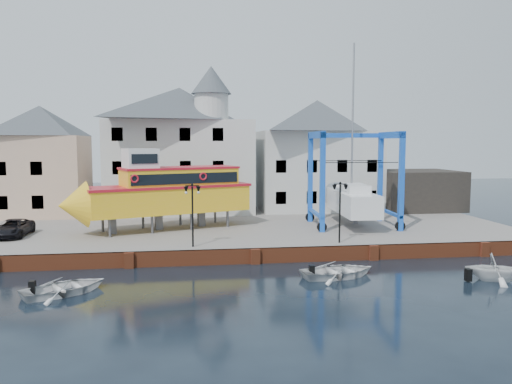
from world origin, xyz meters
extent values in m
plane|color=black|center=(0.00, 0.00, 0.00)|extent=(140.00, 140.00, 0.00)
cube|color=slate|center=(0.00, 11.00, 0.50)|extent=(44.00, 22.00, 1.00)
cube|color=brown|center=(0.00, 0.12, 0.50)|extent=(44.00, 0.25, 1.00)
cube|color=brown|center=(-8.00, -0.05, 0.50)|extent=(0.60, 0.36, 1.00)
cube|color=brown|center=(0.00, -0.05, 0.50)|extent=(0.60, 0.36, 1.00)
cube|color=brown|center=(8.00, -0.05, 0.50)|extent=(0.60, 0.36, 1.00)
cube|color=brown|center=(16.00, -0.05, 0.50)|extent=(0.60, 0.36, 1.00)
cube|color=#CFA98B|center=(-18.00, 18.00, 4.75)|extent=(8.00, 7.00, 7.50)
pyramid|color=#3C424A|center=(-18.00, 18.00, 9.90)|extent=(8.00, 7.00, 2.80)
cube|color=black|center=(-20.50, 14.54, 2.60)|extent=(1.00, 0.08, 1.20)
cube|color=black|center=(-17.50, 14.54, 2.60)|extent=(1.00, 0.08, 1.20)
cube|color=black|center=(-20.50, 14.54, 5.60)|extent=(1.00, 0.08, 1.20)
cube|color=black|center=(-17.50, 14.54, 5.60)|extent=(1.00, 0.08, 1.20)
cube|color=silver|center=(-5.00, 18.50, 5.50)|extent=(14.00, 8.00, 9.00)
pyramid|color=#3C424A|center=(-5.00, 18.50, 11.60)|extent=(14.00, 8.00, 3.20)
cube|color=black|center=(-10.50, 14.54, 2.60)|extent=(1.00, 0.08, 1.20)
cube|color=black|center=(-7.50, 14.54, 2.60)|extent=(1.00, 0.08, 1.20)
cube|color=black|center=(-4.50, 14.54, 2.60)|extent=(1.00, 0.08, 1.20)
cube|color=black|center=(-1.50, 14.54, 2.60)|extent=(1.00, 0.08, 1.20)
cube|color=black|center=(-10.50, 14.54, 5.60)|extent=(1.00, 0.08, 1.20)
cube|color=black|center=(-7.50, 14.54, 5.60)|extent=(1.00, 0.08, 1.20)
cube|color=black|center=(-4.50, 14.54, 5.60)|extent=(1.00, 0.08, 1.20)
cube|color=black|center=(-1.50, 14.54, 5.60)|extent=(1.00, 0.08, 1.20)
cube|color=black|center=(-10.50, 14.54, 8.60)|extent=(1.00, 0.08, 1.20)
cube|color=black|center=(-7.50, 14.54, 8.60)|extent=(1.00, 0.08, 1.20)
cube|color=black|center=(-4.50, 14.54, 8.60)|extent=(1.00, 0.08, 1.20)
cube|color=black|center=(-1.50, 14.54, 8.60)|extent=(1.00, 0.08, 1.20)
cylinder|color=silver|center=(-2.00, 16.10, 11.20)|extent=(3.20, 3.20, 2.40)
cone|color=#3C424A|center=(-2.00, 16.10, 13.70)|extent=(3.80, 3.80, 2.60)
cube|color=silver|center=(9.00, 19.00, 5.00)|extent=(12.00, 8.00, 8.00)
pyramid|color=#3C424A|center=(9.00, 19.00, 10.60)|extent=(12.00, 8.00, 3.20)
cube|color=black|center=(4.50, 15.04, 2.60)|extent=(1.00, 0.08, 1.20)
cube|color=black|center=(7.50, 15.04, 2.60)|extent=(1.00, 0.08, 1.20)
cube|color=black|center=(10.50, 15.04, 2.60)|extent=(1.00, 0.08, 1.20)
cube|color=black|center=(13.50, 15.04, 2.60)|extent=(1.00, 0.08, 1.20)
cube|color=black|center=(4.50, 15.04, 5.60)|extent=(1.00, 0.08, 1.20)
cube|color=black|center=(7.50, 15.04, 5.60)|extent=(1.00, 0.08, 1.20)
cube|color=black|center=(10.50, 15.04, 5.60)|extent=(1.00, 0.08, 1.20)
cube|color=black|center=(13.50, 15.04, 5.60)|extent=(1.00, 0.08, 1.20)
cube|color=black|center=(19.00, 17.00, 3.00)|extent=(8.00, 7.00, 4.00)
cylinder|color=black|center=(-4.00, 1.20, 3.00)|extent=(0.12, 0.12, 4.00)
cube|color=black|center=(-4.00, 1.20, 5.05)|extent=(0.90, 0.06, 0.06)
sphere|color=black|center=(-4.00, 1.20, 5.12)|extent=(0.16, 0.16, 0.16)
cone|color=black|center=(-4.40, 1.20, 4.78)|extent=(0.32, 0.32, 0.45)
sphere|color=silver|center=(-4.40, 1.20, 4.60)|extent=(0.18, 0.18, 0.18)
cone|color=black|center=(-3.60, 1.20, 4.78)|extent=(0.32, 0.32, 0.45)
sphere|color=silver|center=(-3.60, 1.20, 4.60)|extent=(0.18, 0.18, 0.18)
cylinder|color=black|center=(6.00, 1.20, 3.00)|extent=(0.12, 0.12, 4.00)
cube|color=black|center=(6.00, 1.20, 5.05)|extent=(0.90, 0.06, 0.06)
sphere|color=black|center=(6.00, 1.20, 5.12)|extent=(0.16, 0.16, 0.16)
cone|color=black|center=(5.60, 1.20, 4.78)|extent=(0.32, 0.32, 0.45)
sphere|color=silver|center=(5.60, 1.20, 4.60)|extent=(0.18, 0.18, 0.18)
cone|color=black|center=(6.40, 1.20, 4.78)|extent=(0.32, 0.32, 0.45)
sphere|color=silver|center=(6.40, 1.20, 4.60)|extent=(0.18, 0.18, 0.18)
cylinder|color=#59595E|center=(-9.95, 5.41, 1.67)|extent=(0.26, 0.26, 1.35)
cylinder|color=#59595E|center=(-10.84, 7.77, 1.67)|extent=(0.26, 0.26, 1.35)
cylinder|color=#59595E|center=(-7.01, 6.51, 1.67)|extent=(0.26, 0.26, 1.35)
cylinder|color=#59595E|center=(-7.89, 8.87, 1.67)|extent=(0.26, 0.26, 1.35)
cylinder|color=#59595E|center=(-4.06, 7.62, 1.67)|extent=(0.26, 0.26, 1.35)
cylinder|color=#59595E|center=(-4.94, 9.98, 1.67)|extent=(0.26, 0.26, 1.35)
cylinder|color=#59595E|center=(-1.11, 8.73, 1.67)|extent=(0.26, 0.26, 1.35)
cylinder|color=#59595E|center=(-2.00, 11.09, 1.67)|extent=(0.26, 0.26, 1.35)
cube|color=#59595E|center=(-9.98, 6.75, 1.67)|extent=(0.66, 0.61, 1.35)
cube|color=#59595E|center=(-6.61, 8.01, 1.67)|extent=(0.66, 0.61, 1.35)
cube|color=#59595E|center=(-3.24, 9.28, 1.67)|extent=(0.66, 0.61, 1.35)
cube|color=yellow|center=(-5.76, 8.33, 3.34)|extent=(12.99, 7.63, 1.98)
cone|color=yellow|center=(-12.59, 5.76, 3.34)|extent=(3.05, 3.90, 3.42)
cube|color=red|center=(-5.76, 8.33, 4.42)|extent=(13.30, 7.86, 0.20)
cube|color=yellow|center=(-4.92, 8.64, 5.05)|extent=(9.50, 6.03, 1.44)
cube|color=black|center=(-4.37, 7.18, 5.09)|extent=(8.11, 3.09, 0.81)
cube|color=black|center=(-5.47, 10.10, 5.09)|extent=(8.11, 3.09, 0.81)
cube|color=red|center=(-4.92, 8.64, 5.85)|extent=(9.70, 6.17, 0.16)
cube|color=silver|center=(-7.87, 7.54, 6.59)|extent=(3.01, 3.01, 1.64)
cube|color=black|center=(-7.45, 6.41, 6.66)|extent=(1.86, 0.75, 0.72)
torus|color=red|center=(-8.15, 5.71, 5.23)|extent=(0.63, 0.34, 0.63)
torus|color=red|center=(-3.09, 7.61, 5.23)|extent=(0.63, 0.34, 0.63)
cube|color=#1240C0|center=(5.90, 5.39, 4.83)|extent=(0.41, 0.41, 7.66)
cylinder|color=black|center=(5.90, 5.39, 1.38)|extent=(0.78, 0.32, 0.77)
cube|color=#1240C0|center=(6.21, 10.47, 4.83)|extent=(0.41, 0.41, 7.66)
cylinder|color=black|center=(6.21, 10.47, 1.38)|extent=(0.78, 0.32, 0.77)
cube|color=#1240C0|center=(12.08, 5.01, 4.83)|extent=(0.41, 0.41, 7.66)
cylinder|color=black|center=(12.08, 5.01, 1.38)|extent=(0.78, 0.32, 0.77)
cube|color=#1240C0|center=(12.39, 10.09, 4.83)|extent=(0.41, 0.41, 7.66)
cylinder|color=black|center=(12.39, 10.09, 1.38)|extent=(0.78, 0.32, 0.77)
cube|color=#1240C0|center=(6.06, 7.93, 8.47)|extent=(0.72, 5.48, 0.54)
cube|color=#1240C0|center=(6.06, 7.93, 2.09)|extent=(0.60, 5.48, 0.23)
cube|color=#1240C0|center=(12.23, 7.55, 8.47)|extent=(0.72, 5.48, 0.54)
cube|color=#1240C0|center=(12.23, 7.55, 2.09)|extent=(0.60, 5.48, 0.23)
cube|color=#1240C0|center=(9.30, 10.28, 8.47)|extent=(6.58, 0.78, 0.38)
cube|color=silver|center=(9.14, 7.74, 2.97)|extent=(3.01, 8.35, 1.75)
cone|color=silver|center=(9.44, 12.60, 2.97)|extent=(2.62, 1.90, 2.52)
cube|color=#59595E|center=(9.14, 7.74, 1.71)|extent=(0.38, 1.98, 0.77)
cube|color=silver|center=(9.11, 7.19, 4.17)|extent=(1.95, 3.38, 0.66)
cylinder|color=#99999E|center=(9.18, 8.29, 9.86)|extent=(0.17, 0.17, 12.04)
cube|color=black|center=(9.02, 5.77, 6.32)|extent=(5.96, 0.48, 0.05)
cube|color=black|center=(9.26, 9.71, 6.32)|extent=(5.96, 0.48, 0.05)
imported|color=black|center=(-17.04, 6.65, 1.62)|extent=(2.09, 4.47, 1.24)
imported|color=silver|center=(4.41, -3.77, 0.00)|extent=(4.98, 3.96, 0.93)
imported|color=silver|center=(13.00, -5.77, 0.00)|extent=(3.94, 3.67, 1.68)
imported|color=silver|center=(-10.71, -5.03, 0.00)|extent=(5.27, 4.89, 0.89)
camera|label=1|loc=(-4.25, -31.50, 7.85)|focal=35.00mm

